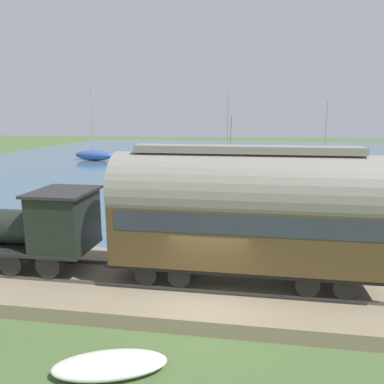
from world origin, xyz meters
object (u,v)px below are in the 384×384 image
(rowboat_off_pier, at_px, (165,235))
(beached_dinghy, at_px, (110,365))
(sailboat_gray, at_px, (230,190))
(rowboat_near_shore, at_px, (234,232))
(sailboat_yellow, at_px, (227,159))
(rowboat_mid_harbor, at_px, (215,213))
(steam_locomotive, at_px, (34,225))
(passenger_coach, at_px, (244,210))
(sailboat_black, at_px, (324,158))
(sailboat_blue, at_px, (94,155))

(rowboat_off_pier, xyz_separation_m, beached_dinghy, (-10.05, -0.96, -0.03))
(sailboat_gray, distance_m, rowboat_near_shore, 8.92)
(sailboat_yellow, bearing_deg, sailboat_gray, -156.17)
(rowboat_mid_harbor, bearing_deg, beached_dinghy, -149.53)
(steam_locomotive, xyz_separation_m, sailboat_yellow, (36.48, -4.82, -1.51))
(rowboat_near_shore, distance_m, beached_dinghy, 11.36)
(steam_locomotive, bearing_deg, sailboat_gray, -22.61)
(steam_locomotive, height_order, sailboat_gray, sailboat_gray)
(rowboat_near_shore, relative_size, rowboat_mid_harbor, 0.73)
(passenger_coach, height_order, sailboat_black, sailboat_black)
(rowboat_near_shore, xyz_separation_m, rowboat_off_pier, (-1.03, 3.44, 0.01))
(steam_locomotive, relative_size, sailboat_gray, 0.95)
(sailboat_gray, xyz_separation_m, rowboat_mid_harbor, (-5.19, 0.61, -0.51))
(sailboat_blue, xyz_separation_m, rowboat_mid_harbor, (-27.54, -19.85, -0.53))
(steam_locomotive, distance_m, sailboat_yellow, 36.83)
(sailboat_black, height_order, rowboat_off_pier, sailboat_black)
(rowboat_near_shore, xyz_separation_m, beached_dinghy, (-11.09, 2.48, -0.02))
(passenger_coach, height_order, rowboat_mid_harbor, passenger_coach)
(rowboat_off_pier, bearing_deg, steam_locomotive, 123.90)
(sailboat_blue, relative_size, rowboat_off_pier, 3.19)
(rowboat_near_shore, bearing_deg, sailboat_blue, -2.47)
(steam_locomotive, bearing_deg, rowboat_off_pier, -33.76)
(passenger_coach, distance_m, beached_dinghy, 6.22)
(sailboat_blue, bearing_deg, sailboat_black, -79.65)
(beached_dinghy, bearing_deg, rowboat_off_pier, 5.47)
(steam_locomotive, relative_size, sailboat_black, 0.71)
(steam_locomotive, bearing_deg, rowboat_mid_harbor, -29.61)
(sailboat_black, distance_m, sailboat_gray, 27.20)
(sailboat_black, relative_size, rowboat_mid_harbor, 2.75)
(rowboat_near_shore, height_order, beached_dinghy, rowboat_near_shore)
(steam_locomotive, xyz_separation_m, sailboat_gray, (15.39, -6.41, -1.48))
(sailboat_gray, relative_size, beached_dinghy, 2.06)
(rowboat_near_shore, bearing_deg, sailboat_yellow, -32.23)
(sailboat_yellow, relative_size, sailboat_black, 1.08)
(sailboat_gray, bearing_deg, sailboat_black, -4.26)
(steam_locomotive, bearing_deg, rowboat_near_shore, -47.47)
(sailboat_blue, xyz_separation_m, beached_dinghy, (-42.31, -18.68, -0.55))
(sailboat_black, bearing_deg, rowboat_off_pier, -172.42)
(sailboat_yellow, xyz_separation_m, sailboat_black, (3.70, -12.80, -0.08))
(rowboat_off_pier, relative_size, beached_dinghy, 1.04)
(beached_dinghy, bearing_deg, passenger_coach, -33.97)
(sailboat_yellow, xyz_separation_m, rowboat_mid_harbor, (-26.28, -0.98, -0.48))
(passenger_coach, relative_size, sailboat_blue, 0.92)
(rowboat_mid_harbor, bearing_deg, passenger_coach, -134.40)
(sailboat_black, xyz_separation_m, rowboat_near_shore, (-33.66, 10.51, -0.40))
(sailboat_blue, distance_m, rowboat_near_shore, 37.72)
(passenger_coach, bearing_deg, sailboat_blue, 29.97)
(steam_locomotive, distance_m, rowboat_off_pier, 6.89)
(passenger_coach, height_order, beached_dinghy, passenger_coach)
(sailboat_yellow, height_order, rowboat_near_shore, sailboat_yellow)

